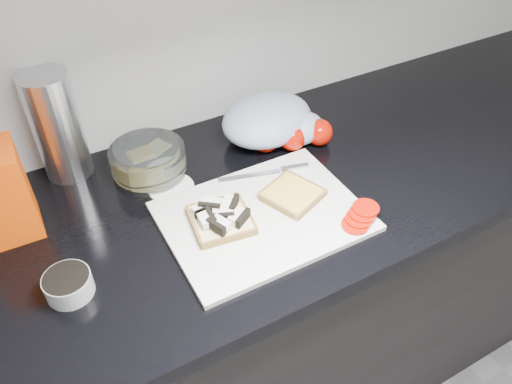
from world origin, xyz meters
TOP-DOWN VIEW (x-y plane):
  - base_cabinet at (0.00, 1.20)m, footprint 3.50×0.60m
  - countertop at (0.00, 1.20)m, footprint 3.50×0.64m
  - cutting_board at (0.05, 1.11)m, footprint 0.40×0.30m
  - bread_left at (-0.04, 1.13)m, footprint 0.14×0.14m
  - bread_right at (0.13, 1.12)m, footprint 0.15×0.15m
  - tomato_slices at (0.21, 1.00)m, footprint 0.11×0.08m
  - knife at (0.14, 1.21)m, footprint 0.21×0.07m
  - seed_tub at (-0.34, 1.11)m, footprint 0.08×0.08m
  - tub_lid at (-0.08, 1.28)m, footprint 0.12×0.12m
  - glass_bowl at (-0.10, 1.36)m, footprint 0.17×0.17m
  - steel_canister at (-0.26, 1.45)m, footprint 0.10×0.10m
  - grocery_bag at (0.21, 1.35)m, footprint 0.27×0.23m
  - whole_tomatoes at (0.23, 1.29)m, footprint 0.19×0.11m

SIDE VIEW (x-z plane):
  - base_cabinet at x=0.00m, z-range 0.00..0.86m
  - countertop at x=0.00m, z-range 0.86..0.90m
  - tub_lid at x=-0.08m, z-range 0.90..0.91m
  - cutting_board at x=0.05m, z-range 0.90..0.91m
  - knife at x=0.14m, z-range 0.91..0.92m
  - bread_right at x=0.13m, z-range 0.91..0.93m
  - tomato_slices at x=0.21m, z-range 0.91..0.93m
  - seed_tub at x=-0.34m, z-range 0.90..0.95m
  - bread_left at x=-0.04m, z-range 0.91..0.94m
  - whole_tomatoes at x=0.23m, z-range 0.90..0.97m
  - glass_bowl at x=-0.10m, z-range 0.90..0.97m
  - grocery_bag at x=0.21m, z-range 0.90..1.00m
  - steel_canister at x=-0.26m, z-range 0.90..1.15m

